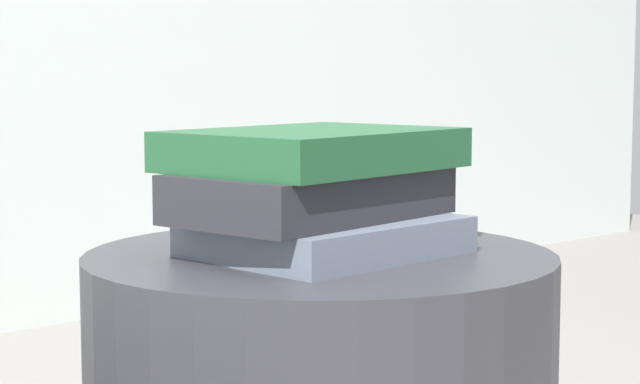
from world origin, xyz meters
TOP-DOWN VIEW (x-y plane):
  - book_slate at (-0.00, -0.01)m, footprint 0.24×0.20m
  - book_charcoal at (-0.01, -0.00)m, footprint 0.28×0.19m
  - book_forest at (0.00, 0.01)m, footprint 0.28×0.22m

SIDE VIEW (x-z plane):
  - book_slate at x=0.00m, z-range 0.52..0.55m
  - book_charcoal at x=-0.01m, z-range 0.55..0.60m
  - book_forest at x=0.00m, z-range 0.60..0.63m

